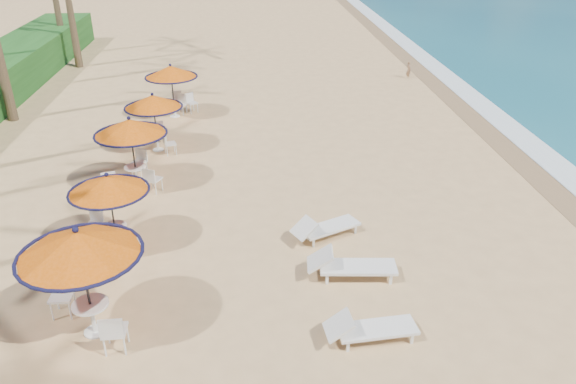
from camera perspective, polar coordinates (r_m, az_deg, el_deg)
name	(u,v)px	position (r m, az deg, el deg)	size (l,w,h in m)	color
ground	(325,324)	(12.65, 3.78, -13.19)	(160.00, 160.00, 0.00)	tan
foam_strip	(528,143)	(23.80, 23.16, 4.64)	(1.20, 140.00, 0.04)	white
wetsand_band	(505,143)	(23.41, 21.19, 4.64)	(1.40, 140.00, 0.02)	olive
station_0	(80,254)	(11.96, -20.42, -5.89)	(2.51, 2.51, 2.62)	black
station_1	(108,194)	(15.12, -17.86, -0.17)	(2.08, 2.08, 2.17)	black
station_2	(131,136)	(18.37, -15.70, 5.51)	(2.30, 2.36, 2.40)	black
station_3	(154,107)	(21.20, -13.41, 8.43)	(2.13, 2.13, 2.22)	black
station_4	(173,78)	(24.85, -11.61, 11.31)	(2.24, 2.24, 2.33)	black
lounger_near	(368,328)	(12.12, 8.11, -13.51)	(2.00, 0.79, 0.70)	silver
lounger_mid	(349,265)	(13.87, 6.20, -7.37)	(2.22, 0.85, 0.78)	silver
lounger_far	(324,227)	(15.41, 3.66, -3.60)	(2.05, 1.43, 0.71)	silver
person	(409,69)	(31.36, 12.16, 12.11)	(0.35, 0.23, 0.95)	#986E4D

